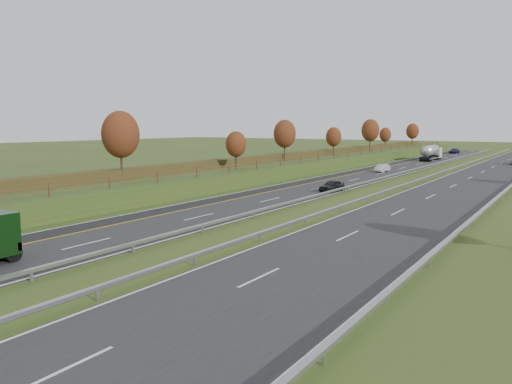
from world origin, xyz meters
The scene contains 15 objects.
ground centered at (8.00, 55.00, 0.00)m, with size 400.00×400.00×0.00m, color #334A1A.
near_carriageway centered at (0.00, 60.00, 0.02)m, with size 10.50×200.00×0.04m, color black.
far_carriageway centered at (16.50, 60.00, 0.02)m, with size 10.50×200.00×0.04m, color black.
hard_shoulder centered at (-3.75, 60.00, 0.02)m, with size 3.00×200.00×0.04m, color black.
lane_markings centered at (6.40, 59.88, 0.05)m, with size 26.75×200.00×0.01m.
embankment_left centered at (-13.00, 60.00, 1.00)m, with size 12.00×200.00×2.00m, color #334A1A.
hedge_left centered at (-15.00, 60.00, 2.55)m, with size 2.20×180.00×1.10m, color #383717.
fence_left centered at (-8.50, 59.59, 2.73)m, with size 0.12×189.06×1.20m.
median_barrier_near centered at (5.70, 60.00, 0.61)m, with size 0.32×200.00×0.71m.
median_barrier_far centered at (10.80, 60.00, 0.61)m, with size 0.32×200.00×0.71m.
trees_left centered at (-12.64, 56.63, 6.37)m, with size 6.64×164.30×7.66m.
road_tanker centered at (0.39, 107.58, 1.86)m, with size 2.40×11.22×3.46m.
car_dark_near centered at (3.94, 45.12, 0.73)m, with size 1.62×4.02×1.37m, color black.
car_silver_mid centered at (0.60, 73.42, 0.71)m, with size 1.42×4.06×1.34m, color silver.
car_small_far centered at (-1.08, 139.94, 0.72)m, with size 1.92×4.71×1.37m, color #15133E.
Camera 1 is at (29.05, -10.61, 8.07)m, focal length 35.00 mm.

